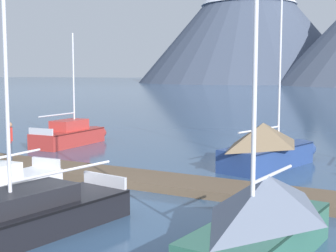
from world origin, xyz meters
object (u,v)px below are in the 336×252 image
at_px(sailboat_nearest_berth, 73,134).
at_px(sailboat_far_berth, 270,146).
at_px(person_on_dock, 10,139).
at_px(sailboat_outer_slip, 257,224).
at_px(sailboat_mid_dock_starboard, 14,220).

distance_m(sailboat_nearest_berth, sailboat_far_berth, 12.28).
xyz_separation_m(sailboat_far_berth, person_on_dock, (-10.21, -5.52, 0.33)).
bearing_deg(sailboat_outer_slip, sailboat_mid_dock_starboard, -166.55).
bearing_deg(sailboat_nearest_berth, person_on_dock, -73.27).
bearing_deg(sailboat_mid_dock_starboard, sailboat_far_berth, 77.32).
bearing_deg(sailboat_far_berth, sailboat_outer_slip, -74.56).
distance_m(sailboat_nearest_berth, sailboat_outer_slip, 19.57).
xyz_separation_m(sailboat_far_berth, sailboat_outer_slip, (3.06, -11.06, -0.04)).
relative_size(sailboat_nearest_berth, sailboat_mid_dock_starboard, 0.92).
bearing_deg(person_on_dock, sailboat_outer_slip, -22.68).
distance_m(sailboat_mid_dock_starboard, sailboat_far_berth, 12.78).
distance_m(sailboat_far_berth, person_on_dock, 11.61).
height_order(sailboat_nearest_berth, person_on_dock, sailboat_nearest_berth).
relative_size(sailboat_nearest_berth, sailboat_far_berth, 0.77).
distance_m(sailboat_mid_dock_starboard, sailboat_outer_slip, 6.04).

